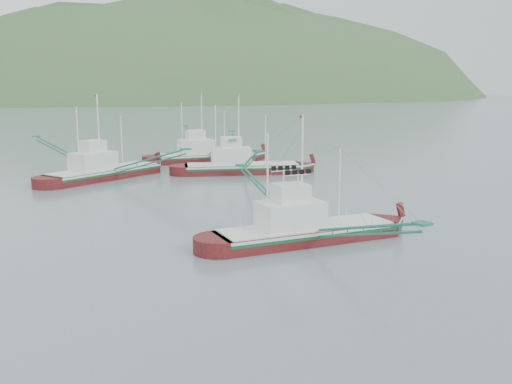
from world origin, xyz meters
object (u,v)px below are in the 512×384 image
bg_boat_right (242,156)px  bg_boat_extra (205,148)px  bg_boat_far (103,161)px  main_boat (305,219)px

bg_boat_right → bg_boat_extra: (1.49, 12.67, -0.24)m
bg_boat_right → bg_boat_extra: bearing=108.7°
bg_boat_right → bg_boat_extra: same height
bg_boat_far → bg_boat_extra: 19.15m
bg_boat_extra → bg_boat_far: bearing=-144.1°
bg_boat_far → main_boat: bearing=-106.3°
bg_boat_right → bg_boat_extra: size_ratio=0.96×
main_boat → bg_boat_far: 35.79m
bg_boat_right → bg_boat_far: bearing=-173.5°
bg_boat_extra → main_boat: bearing=-95.3°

